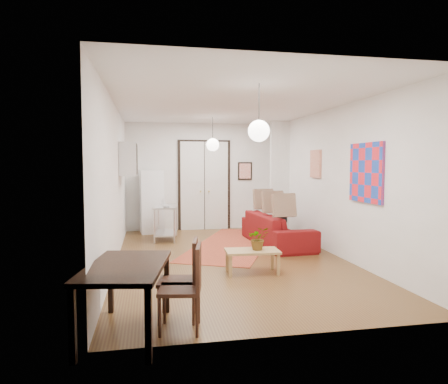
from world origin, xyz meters
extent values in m
plane|color=brown|center=(0.00, 0.00, 0.00)|extent=(7.00, 7.00, 0.00)
cube|color=silver|center=(0.00, 0.00, 2.90)|extent=(4.20, 7.00, 0.02)
cube|color=white|center=(0.00, 3.50, 1.45)|extent=(4.20, 0.02, 2.90)
cube|color=white|center=(0.00, -3.50, 1.45)|extent=(4.20, 0.02, 2.90)
cube|color=white|center=(-2.10, 0.00, 1.45)|extent=(0.02, 7.00, 2.90)
cube|color=white|center=(2.10, 0.00, 1.45)|extent=(0.02, 7.00, 2.90)
cube|color=silver|center=(0.00, 3.46, 1.20)|extent=(1.44, 0.06, 2.50)
cube|color=white|center=(1.85, 2.55, 1.45)|extent=(0.50, 0.10, 2.90)
cube|color=silver|center=(-1.92, 1.50, 1.90)|extent=(0.35, 1.00, 0.70)
cube|color=red|center=(2.08, -1.25, 1.65)|extent=(0.05, 1.00, 1.00)
cube|color=beige|center=(2.08, 0.80, 1.80)|extent=(0.05, 0.50, 0.60)
cube|color=red|center=(1.15, 3.47, 1.60)|extent=(0.40, 0.03, 0.50)
cube|color=#9A6D40|center=(-2.07, 2.00, 1.95)|extent=(0.03, 0.44, 0.54)
sphere|color=white|center=(0.00, 2.00, 2.25)|extent=(0.30, 0.30, 0.30)
cylinder|color=black|center=(0.00, 2.00, 2.65)|extent=(0.01, 0.01, 0.50)
sphere|color=white|center=(0.00, -2.00, 2.25)|extent=(0.30, 0.30, 0.30)
cylinder|color=black|center=(0.00, -2.00, 2.65)|extent=(0.01, 0.01, 0.50)
cube|color=#B44F2D|center=(0.34, 1.29, 0.00)|extent=(3.00, 4.21, 0.01)
imported|color=maroon|center=(1.30, 1.06, 0.35)|extent=(1.06, 2.41, 0.69)
cube|color=tan|center=(0.15, -1.11, 0.37)|extent=(0.90, 0.53, 0.04)
cube|color=tan|center=(-0.24, -1.31, 0.17)|extent=(0.05, 0.05, 0.35)
cube|color=tan|center=(0.54, -1.31, 0.17)|extent=(0.05, 0.05, 0.35)
cube|color=tan|center=(-0.24, -0.92, 0.17)|extent=(0.05, 0.05, 0.35)
cube|color=tan|center=(0.54, -0.92, 0.17)|extent=(0.05, 0.05, 0.35)
imported|color=#31602B|center=(0.25, -1.11, 0.58)|extent=(0.36, 0.31, 0.38)
cube|color=silver|center=(-1.11, 2.14, 0.79)|extent=(0.65, 1.11, 0.04)
cube|color=silver|center=(-1.11, 2.14, 0.16)|extent=(0.60, 1.06, 0.03)
cylinder|color=silver|center=(-1.33, 1.66, 0.39)|extent=(0.04, 0.04, 0.79)
cylinder|color=silver|center=(-0.89, 1.66, 0.39)|extent=(0.04, 0.04, 0.79)
cylinder|color=silver|center=(-1.33, 2.63, 0.39)|extent=(0.04, 0.04, 0.79)
cylinder|color=silver|center=(-0.89, 2.63, 0.39)|extent=(0.04, 0.04, 0.79)
imported|color=beige|center=(-1.11, 1.84, 0.83)|extent=(0.21, 0.21, 0.05)
imported|color=#5190B0|center=(-1.16, 2.39, 0.89)|extent=(0.08, 0.09, 0.17)
cube|color=white|center=(-1.43, 3.15, 0.81)|extent=(0.64, 0.64, 1.63)
cube|color=black|center=(-1.75, -3.15, 0.72)|extent=(1.00, 1.47, 0.05)
cube|color=black|center=(-2.09, -3.78, 0.35)|extent=(0.07, 0.07, 0.70)
cube|color=black|center=(-1.41, -3.78, 0.35)|extent=(0.07, 0.07, 0.70)
cube|color=black|center=(-2.09, -2.52, 0.35)|extent=(0.07, 0.07, 0.70)
cube|color=black|center=(-1.41, -2.52, 0.35)|extent=(0.07, 0.07, 0.70)
cube|color=#391D12|center=(-1.19, -2.83, 0.44)|extent=(0.51, 0.50, 0.04)
cube|color=#391D12|center=(-1.19, -2.63, 0.70)|extent=(0.11, 0.43, 0.46)
cylinder|color=#391D12|center=(-1.38, -3.03, 0.22)|extent=(0.03, 0.03, 0.44)
cylinder|color=#391D12|center=(-1.01, -3.03, 0.22)|extent=(0.03, 0.03, 0.44)
cylinder|color=#391D12|center=(-1.38, -2.64, 0.22)|extent=(0.03, 0.03, 0.44)
cylinder|color=#391D12|center=(-1.01, -2.64, 0.22)|extent=(0.03, 0.03, 0.44)
cube|color=#391D12|center=(-1.19, -3.15, 0.44)|extent=(0.51, 0.50, 0.04)
cube|color=#391D12|center=(-1.19, -2.95, 0.70)|extent=(0.11, 0.43, 0.46)
cylinder|color=#391D12|center=(-1.38, -3.34, 0.22)|extent=(0.03, 0.03, 0.44)
cylinder|color=#391D12|center=(-1.01, -3.34, 0.22)|extent=(0.03, 0.03, 0.44)
cylinder|color=#391D12|center=(-1.38, -2.96, 0.22)|extent=(0.03, 0.03, 0.44)
cylinder|color=#391D12|center=(-1.01, -2.96, 0.22)|extent=(0.03, 0.03, 0.44)
cube|color=black|center=(1.54, 1.85, 0.41)|extent=(0.49, 0.49, 0.04)
cube|color=black|center=(1.54, 2.02, 0.63)|extent=(0.37, 0.18, 0.41)
cylinder|color=black|center=(1.38, 1.69, 0.20)|extent=(0.03, 0.03, 0.41)
cylinder|color=black|center=(1.70, 1.69, 0.20)|extent=(0.03, 0.03, 0.41)
cylinder|color=black|center=(1.38, 2.01, 0.20)|extent=(0.03, 0.03, 0.41)
cylinder|color=black|center=(1.70, 2.01, 0.20)|extent=(0.03, 0.03, 0.41)
camera|label=1|loc=(-1.51, -7.36, 1.79)|focal=32.00mm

